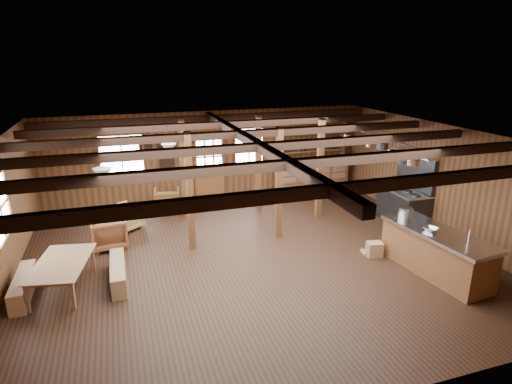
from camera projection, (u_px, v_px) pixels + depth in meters
room at (253, 200)px, 9.29m from camera, size 10.04×9.04×2.84m
ceiling_joists at (250, 141)px, 9.06m from camera, size 9.80×8.82×0.18m
timber_posts at (247, 174)px, 11.33m from camera, size 3.95×2.35×2.80m
back_door at (210, 173)px, 13.48m from camera, size 1.02×0.08×2.15m
window_back_left at (122, 156)px, 12.49m from camera, size 1.32×0.06×1.32m
window_back_right at (249, 147)px, 13.65m from camera, size 1.02×0.06×1.32m
notice_boards at (160, 152)px, 12.80m from camera, size 1.08×0.03×0.90m
back_counter at (311, 174)px, 14.35m from camera, size 2.55×0.60×2.45m
pendant_lamps at (140, 159)px, 9.27m from camera, size 1.86×2.36×0.66m
pot_rack at (383, 149)px, 10.15m from camera, size 0.41×3.00×0.46m
kitchen_island at (436, 252)px, 8.96m from camera, size 1.15×2.58×1.20m
step_stool at (374, 249)px, 9.78m from camera, size 0.43×0.34×0.34m
commercial_range at (405, 200)px, 11.69m from camera, size 0.81×1.57×1.94m
dining_table at (65, 276)px, 8.34m from camera, size 1.25×1.85×0.60m
bench_wall at (23, 286)px, 8.15m from camera, size 0.28×1.49×0.41m
bench_aisle at (118, 273)px, 8.66m from camera, size 0.28×1.51×0.41m
armchair_a at (108, 233)px, 10.19m from camera, size 0.89×0.91×0.74m
armchair_b at (167, 200)px, 12.63m from camera, size 0.81×0.83×0.66m
armchair_c at (125, 217)px, 11.27m from camera, size 1.01×1.01×0.67m
counter_pot at (406, 211)px, 9.68m from camera, size 0.32×0.32×0.19m
bowl at (431, 229)px, 8.85m from camera, size 0.37×0.37×0.07m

